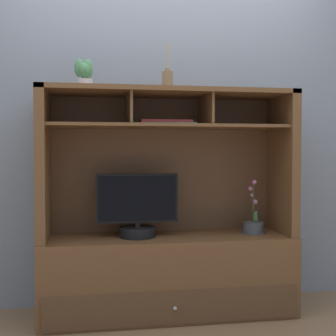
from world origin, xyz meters
TOP-DOWN VIEW (x-y plane):
  - floor_plane at (0.00, 0.00)m, footprint 6.00×6.00m
  - back_wall at (0.00, 0.27)m, footprint 6.00×0.02m
  - media_console at (0.00, 0.01)m, footprint 1.65×0.52m
  - tv_monitor at (-0.20, -0.01)m, footprint 0.53×0.23m
  - potted_orchid at (0.59, 0.01)m, footprint 0.16×0.16m
  - magazine_stack_left at (-0.02, -0.00)m, footprint 0.44×0.34m
  - diffuser_bottle at (0.00, 0.02)m, footprint 0.07×0.07m
  - potted_succulent at (-0.54, -0.02)m, footprint 0.12×0.11m

SIDE VIEW (x-z plane):
  - floor_plane at x=0.00m, z-range -0.02..0.00m
  - media_console at x=0.00m, z-range -0.29..1.18m
  - potted_orchid at x=0.59m, z-range 0.38..0.75m
  - tv_monitor at x=-0.20m, z-range 0.48..0.90m
  - magazine_stack_left at x=-0.02m, z-range 1.25..1.28m
  - back_wall at x=0.00m, z-range 0.00..2.80m
  - diffuser_bottle at x=0.00m, z-range 1.39..1.70m
  - potted_succulent at x=-0.54m, z-range 1.47..1.66m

